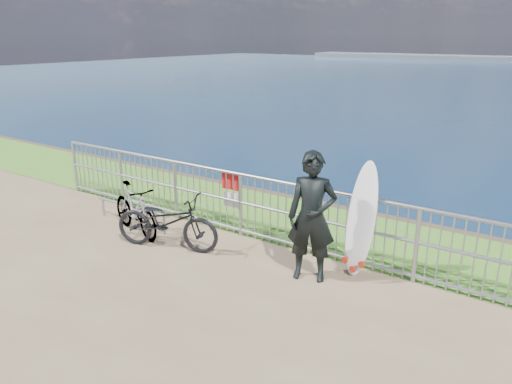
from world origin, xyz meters
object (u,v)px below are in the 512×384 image
Objects in this scene: surfboard at (361,223)px; bicycle_far at (135,209)px; surfer at (312,217)px; bicycle_near at (167,221)px.

bicycle_far is (-3.78, -0.81, -0.32)m from surfboard.
surfer is 0.75m from surfboard.
surfer is at bearing -69.09° from bicycle_far.
bicycle_far is at bearing 164.80° from surfer.
surfer is 1.24× the size of bicycle_far.
surfboard reaches higher than bicycle_far.
surfer is 2.47m from bicycle_near.
surfboard is at bearing 27.53° from surfer.
surfboard is at bearing -89.56° from bicycle_near.
bicycle_near is at bearing -82.26° from bicycle_far.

